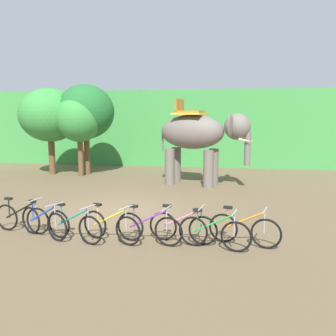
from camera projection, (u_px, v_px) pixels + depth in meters
name	position (u px, v px, depth m)	size (l,w,h in m)	color
ground_plane	(120.00, 212.00, 10.89)	(80.00, 80.00, 0.00)	brown
foliage_hedge	(176.00, 127.00, 23.47)	(36.00, 6.00, 4.61)	#3D8E42
tree_center_left	(50.00, 115.00, 17.71)	(3.12, 3.12, 4.48)	brown
tree_right	(79.00, 119.00, 17.16)	(2.31, 2.31, 4.11)	brown
tree_center_right	(86.00, 112.00, 17.64)	(2.94, 2.94, 4.66)	brown
elephant	(199.00, 135.00, 14.92)	(4.24, 2.54, 3.78)	#665E56
bike_black	(22.00, 218.00, 8.90)	(1.69, 0.52, 0.92)	black
bike_blue	(43.00, 222.00, 8.54)	(1.59, 0.79, 0.92)	black
bike_teal	(74.00, 226.00, 8.26)	(1.64, 0.69, 0.92)	black
bike_yellow	(111.00, 226.00, 8.23)	(1.62, 0.72, 0.92)	black
bike_purple	(149.00, 228.00, 8.11)	(1.68, 0.57, 0.92)	black
bike_pink	(182.00, 227.00, 8.17)	(1.69, 0.52, 0.92)	black
bike_green	(214.00, 233.00, 7.78)	(1.68, 0.57, 0.92)	black
bike_orange	(244.00, 229.00, 7.99)	(1.66, 0.62, 0.92)	black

